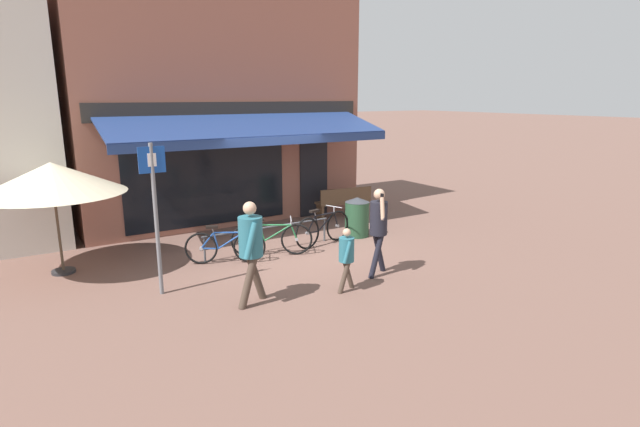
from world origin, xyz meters
TOP-DOWN VIEW (x-y plane):
  - ground_plane at (0.00, 0.00)m, footprint 160.00×160.00m
  - shop_front at (-0.21, 4.21)m, footprint 7.66×4.77m
  - bike_rack_rail at (-0.57, 0.29)m, footprint 3.07×0.04m
  - bicycle_blue at (-1.71, 0.00)m, footprint 1.52×0.80m
  - bicycle_green at (-0.66, -0.03)m, footprint 1.61×0.84m
  - bicycle_black at (0.72, 0.06)m, footprint 1.69×0.56m
  - pedestrian_adult at (0.55, -2.20)m, footprint 0.57×0.58m
  - pedestrian_child at (-0.44, -2.55)m, footprint 0.43×0.40m
  - pedestrian_second_adult at (-2.10, -2.18)m, footprint 0.61×0.65m
  - litter_bin at (1.83, 0.24)m, footprint 0.61×0.61m
  - parking_sign at (-3.29, -0.95)m, footprint 0.44×0.07m
  - cafe_parasol at (-4.64, 1.16)m, footprint 2.65×2.65m
  - park_bench at (2.67, 2.00)m, footprint 1.64×0.62m

SIDE VIEW (x-z plane):
  - ground_plane at x=0.00m, z-range 0.00..0.00m
  - bicycle_blue at x=-1.71m, z-range -0.04..0.77m
  - bicycle_green at x=-0.66m, z-range -0.04..0.79m
  - bicycle_black at x=0.72m, z-range -0.04..0.83m
  - park_bench at x=2.67m, z-range 0.03..0.90m
  - bike_rack_rail at x=-0.57m, z-range 0.18..0.75m
  - litter_bin at x=1.83m, z-range 0.00..0.98m
  - pedestrian_child at x=-0.44m, z-range 0.11..1.28m
  - pedestrian_adult at x=0.55m, z-range 0.20..1.91m
  - pedestrian_second_adult at x=-2.10m, z-range 0.18..1.94m
  - parking_sign at x=-3.29m, z-range 0.29..2.94m
  - cafe_parasol at x=-4.64m, z-range 0.79..2.98m
  - shop_front at x=-0.21m, z-range -0.01..6.26m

